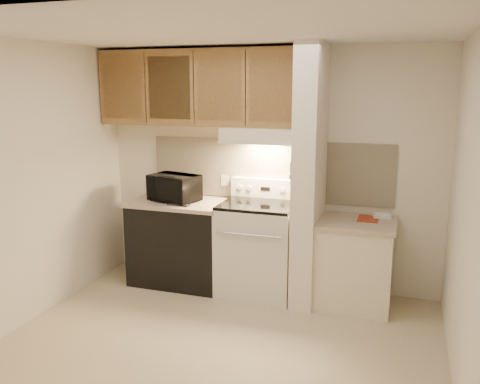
% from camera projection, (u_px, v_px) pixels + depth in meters
% --- Properties ---
extents(floor, '(3.60, 3.60, 0.00)m').
position_uv_depth(floor, '(219.00, 344.00, 4.22)').
color(floor, beige).
rests_on(floor, ground).
extents(ceiling, '(3.60, 3.60, 0.00)m').
position_uv_depth(ceiling, '(216.00, 31.00, 3.70)').
color(ceiling, white).
rests_on(ceiling, wall_back).
extents(wall_back, '(3.60, 2.50, 0.02)m').
position_uv_depth(wall_back, '(268.00, 168.00, 5.36)').
color(wall_back, silver).
rests_on(wall_back, floor).
extents(wall_left, '(0.02, 3.00, 2.50)m').
position_uv_depth(wall_left, '(29.00, 184.00, 4.52)').
color(wall_left, silver).
rests_on(wall_left, floor).
extents(wall_right, '(0.02, 3.00, 2.50)m').
position_uv_depth(wall_right, '(468.00, 216.00, 3.41)').
color(wall_right, silver).
rests_on(wall_right, floor).
extents(backsplash, '(2.60, 0.02, 0.63)m').
position_uv_depth(backsplash, '(268.00, 170.00, 5.35)').
color(backsplash, '#FCF0CA').
rests_on(backsplash, wall_back).
extents(range_body, '(0.76, 0.65, 0.92)m').
position_uv_depth(range_body, '(258.00, 250.00, 5.20)').
color(range_body, silver).
rests_on(range_body, floor).
extents(oven_window, '(0.50, 0.01, 0.30)m').
position_uv_depth(oven_window, '(249.00, 256.00, 4.90)').
color(oven_window, black).
rests_on(oven_window, range_body).
extents(oven_handle, '(0.65, 0.02, 0.02)m').
position_uv_depth(oven_handle, '(248.00, 235.00, 4.82)').
color(oven_handle, silver).
rests_on(oven_handle, range_body).
extents(cooktop, '(0.74, 0.64, 0.03)m').
position_uv_depth(cooktop, '(259.00, 205.00, 5.10)').
color(cooktop, black).
rests_on(cooktop, range_body).
extents(range_backguard, '(0.76, 0.08, 0.20)m').
position_uv_depth(range_backguard, '(266.00, 188.00, 5.34)').
color(range_backguard, silver).
rests_on(range_backguard, range_body).
extents(range_display, '(0.10, 0.01, 0.04)m').
position_uv_depth(range_display, '(265.00, 189.00, 5.30)').
color(range_display, black).
rests_on(range_display, range_backguard).
extents(range_knob_left_outer, '(0.05, 0.02, 0.05)m').
position_uv_depth(range_knob_left_outer, '(240.00, 187.00, 5.39)').
color(range_knob_left_outer, silver).
rests_on(range_knob_left_outer, range_backguard).
extents(range_knob_left_inner, '(0.05, 0.02, 0.05)m').
position_uv_depth(range_knob_left_inner, '(249.00, 188.00, 5.36)').
color(range_knob_left_inner, silver).
rests_on(range_knob_left_inner, range_backguard).
extents(range_knob_right_inner, '(0.05, 0.02, 0.05)m').
position_uv_depth(range_knob_right_inner, '(282.00, 190.00, 5.24)').
color(range_knob_right_inner, silver).
rests_on(range_knob_right_inner, range_backguard).
extents(range_knob_right_outer, '(0.05, 0.02, 0.05)m').
position_uv_depth(range_knob_right_outer, '(291.00, 191.00, 5.21)').
color(range_knob_right_outer, silver).
rests_on(range_knob_right_outer, range_backguard).
extents(dishwasher_front, '(1.00, 0.63, 0.87)m').
position_uv_depth(dishwasher_front, '(181.00, 243.00, 5.48)').
color(dishwasher_front, black).
rests_on(dishwasher_front, floor).
extents(left_countertop, '(1.04, 0.67, 0.04)m').
position_uv_depth(left_countertop, '(179.00, 203.00, 5.39)').
color(left_countertop, '#BCA48E').
rests_on(left_countertop, dishwasher_front).
extents(spoon_rest, '(0.23, 0.09, 0.02)m').
position_uv_depth(spoon_rest, '(179.00, 205.00, 5.17)').
color(spoon_rest, black).
rests_on(spoon_rest, left_countertop).
extents(teal_jar, '(0.11, 0.11, 0.09)m').
position_uv_depth(teal_jar, '(178.00, 192.00, 5.62)').
color(teal_jar, '#275E53').
rests_on(teal_jar, left_countertop).
extents(outlet, '(0.08, 0.01, 0.12)m').
position_uv_depth(outlet, '(225.00, 180.00, 5.51)').
color(outlet, beige).
rests_on(outlet, backsplash).
extents(microwave, '(0.57, 0.46, 0.28)m').
position_uv_depth(microwave, '(174.00, 188.00, 5.35)').
color(microwave, black).
rests_on(microwave, left_countertop).
extents(partition_pillar, '(0.22, 0.70, 2.50)m').
position_uv_depth(partition_pillar, '(310.00, 177.00, 4.87)').
color(partition_pillar, white).
rests_on(partition_pillar, floor).
extents(pillar_trim, '(0.01, 0.70, 0.04)m').
position_uv_depth(pillar_trim, '(298.00, 171.00, 4.90)').
color(pillar_trim, olive).
rests_on(pillar_trim, partition_pillar).
extents(knife_strip, '(0.02, 0.42, 0.04)m').
position_uv_depth(knife_strip, '(296.00, 170.00, 4.85)').
color(knife_strip, black).
rests_on(knife_strip, partition_pillar).
extents(knife_blade_a, '(0.01, 0.03, 0.16)m').
position_uv_depth(knife_blade_a, '(291.00, 183.00, 4.72)').
color(knife_blade_a, silver).
rests_on(knife_blade_a, knife_strip).
extents(knife_handle_a, '(0.02, 0.02, 0.10)m').
position_uv_depth(knife_handle_a, '(291.00, 167.00, 4.68)').
color(knife_handle_a, black).
rests_on(knife_handle_a, knife_strip).
extents(knife_blade_b, '(0.01, 0.04, 0.18)m').
position_uv_depth(knife_blade_b, '(293.00, 183.00, 4.80)').
color(knife_blade_b, silver).
rests_on(knife_blade_b, knife_strip).
extents(knife_handle_b, '(0.02, 0.02, 0.10)m').
position_uv_depth(knife_handle_b, '(294.00, 166.00, 4.78)').
color(knife_handle_b, black).
rests_on(knife_handle_b, knife_strip).
extents(knife_blade_c, '(0.01, 0.04, 0.20)m').
position_uv_depth(knife_blade_c, '(295.00, 182.00, 4.87)').
color(knife_blade_c, silver).
rests_on(knife_blade_c, knife_strip).
extents(knife_handle_c, '(0.02, 0.02, 0.10)m').
position_uv_depth(knife_handle_c, '(295.00, 165.00, 4.84)').
color(knife_handle_c, black).
rests_on(knife_handle_c, knife_strip).
extents(knife_blade_d, '(0.01, 0.04, 0.16)m').
position_uv_depth(knife_blade_d, '(297.00, 178.00, 4.96)').
color(knife_blade_d, silver).
rests_on(knife_blade_d, knife_strip).
extents(knife_handle_d, '(0.02, 0.02, 0.10)m').
position_uv_depth(knife_handle_d, '(297.00, 163.00, 4.93)').
color(knife_handle_d, black).
rests_on(knife_handle_d, knife_strip).
extents(knife_blade_e, '(0.01, 0.04, 0.18)m').
position_uv_depth(knife_blade_e, '(298.00, 178.00, 5.02)').
color(knife_blade_e, silver).
rests_on(knife_blade_e, knife_strip).
extents(knife_handle_e, '(0.02, 0.02, 0.10)m').
position_uv_depth(knife_handle_e, '(299.00, 162.00, 4.99)').
color(knife_handle_e, black).
rests_on(knife_handle_e, knife_strip).
extents(oven_mitt, '(0.03, 0.11, 0.26)m').
position_uv_depth(oven_mitt, '(300.00, 180.00, 5.09)').
color(oven_mitt, slate).
rests_on(oven_mitt, partition_pillar).
extents(right_cab_base, '(0.70, 0.60, 0.81)m').
position_uv_depth(right_cab_base, '(354.00, 265.00, 4.91)').
color(right_cab_base, beige).
rests_on(right_cab_base, floor).
extents(right_countertop, '(0.74, 0.64, 0.04)m').
position_uv_depth(right_countertop, '(356.00, 223.00, 4.82)').
color(right_countertop, '#BCA48E').
rests_on(right_countertop, right_cab_base).
extents(red_folder, '(0.19, 0.27, 0.01)m').
position_uv_depth(red_folder, '(368.00, 219.00, 4.88)').
color(red_folder, '#A4331A').
rests_on(red_folder, right_countertop).
extents(white_box, '(0.18, 0.14, 0.04)m').
position_uv_depth(white_box, '(382.00, 216.00, 4.91)').
color(white_box, white).
rests_on(white_box, right_countertop).
extents(range_hood, '(0.78, 0.44, 0.15)m').
position_uv_depth(range_hood, '(263.00, 135.00, 5.07)').
color(range_hood, beige).
rests_on(range_hood, upper_cabinets).
extents(hood_lip, '(0.78, 0.04, 0.06)m').
position_uv_depth(hood_lip, '(257.00, 142.00, 4.89)').
color(hood_lip, beige).
rests_on(hood_lip, range_hood).
extents(upper_cabinets, '(2.18, 0.33, 0.77)m').
position_uv_depth(upper_cabinets, '(200.00, 88.00, 5.23)').
color(upper_cabinets, olive).
rests_on(upper_cabinets, wall_back).
extents(cab_door_a, '(0.46, 0.01, 0.63)m').
position_uv_depth(cab_door_a, '(122.00, 88.00, 5.34)').
color(cab_door_a, olive).
rests_on(cab_door_a, upper_cabinets).
extents(cab_gap_a, '(0.01, 0.01, 0.73)m').
position_uv_depth(cab_gap_a, '(145.00, 88.00, 5.25)').
color(cab_gap_a, black).
rests_on(cab_gap_a, upper_cabinets).
extents(cab_door_b, '(0.46, 0.01, 0.63)m').
position_uv_depth(cab_door_b, '(169.00, 88.00, 5.17)').
color(cab_door_b, olive).
rests_on(cab_door_b, upper_cabinets).
extents(cab_gap_b, '(0.01, 0.01, 0.73)m').
position_uv_depth(cab_gap_b, '(194.00, 88.00, 5.08)').
color(cab_gap_b, black).
rests_on(cab_gap_b, upper_cabinets).
extents(cab_door_c, '(0.46, 0.01, 0.63)m').
position_uv_depth(cab_door_c, '(219.00, 88.00, 5.00)').
color(cab_door_c, olive).
rests_on(cab_door_c, upper_cabinets).
extents(cab_gap_c, '(0.01, 0.01, 0.73)m').
position_uv_depth(cab_gap_c, '(245.00, 88.00, 4.92)').
color(cab_gap_c, black).
rests_on(cab_gap_c, upper_cabinets).
extents(cab_door_d, '(0.46, 0.01, 0.63)m').
position_uv_depth(cab_door_d, '(273.00, 88.00, 4.83)').
color(cab_door_d, olive).
rests_on(cab_door_d, upper_cabinets).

